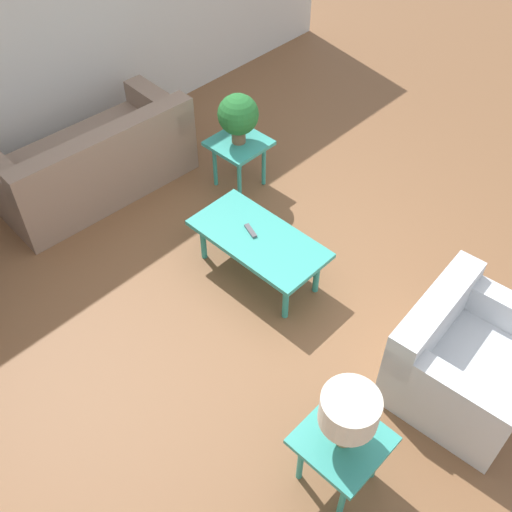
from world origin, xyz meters
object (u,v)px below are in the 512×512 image
object	(u,v)px
coffee_table	(258,241)
side_table_lamp	(342,445)
armchair	(463,360)
potted_plant	(238,115)
side_table_plant	(239,149)
table_lamp	(349,412)
sofa	(95,163)

from	to	relation	value
coffee_table	side_table_lamp	size ratio (longest dim) A/B	2.25
armchair	potted_plant	xyz separation A→B (m)	(2.71, -0.53, 0.49)
side_table_plant	table_lamp	xyz separation A→B (m)	(-2.53, 1.66, 0.40)
armchair	side_table_lamp	bearing A→B (deg)	166.81
side_table_plant	potted_plant	xyz separation A→B (m)	(-0.00, -0.00, 0.37)
side_table_lamp	table_lamp	size ratio (longest dim) A/B	1.14
armchair	side_table_lamp	distance (m)	1.15
armchair	sofa	bearing A→B (deg)	93.22
table_lamp	side_table_plant	bearing A→B (deg)	-33.31
side_table_plant	potted_plant	bearing A→B (deg)	-153.43
potted_plant	side_table_plant	bearing A→B (deg)	26.57
sofa	side_table_lamp	xyz separation A→B (m)	(-3.46, 0.67, 0.11)
armchair	side_table_plant	bearing A→B (deg)	74.98
coffee_table	table_lamp	size ratio (longest dim) A/B	2.56
sofa	side_table_lamp	bearing A→B (deg)	82.12
coffee_table	table_lamp	distance (m)	1.88
table_lamp	sofa	bearing A→B (deg)	-10.98
coffee_table	table_lamp	bearing A→B (deg)	149.42
sofa	armchair	bearing A→B (deg)	100.27
coffee_table	side_table_lamp	world-z (taller)	side_table_lamp
side_table_lamp	coffee_table	bearing A→B (deg)	-30.58
coffee_table	potted_plant	bearing A→B (deg)	-37.49
side_table_lamp	potted_plant	size ratio (longest dim) A/B	1.05
coffee_table	potted_plant	xyz separation A→B (m)	(0.95, -0.73, 0.41)
coffee_table	side_table_lamp	xyz separation A→B (m)	(-1.58, 0.93, 0.04)
side_table_plant	potted_plant	world-z (taller)	potted_plant
side_table_lamp	sofa	bearing A→B (deg)	-10.98
potted_plant	coffee_table	bearing A→B (deg)	142.51
sofa	coffee_table	xyz separation A→B (m)	(-1.89, -0.26, 0.07)
armchair	coffee_table	size ratio (longest dim) A/B	0.92
sofa	coffee_table	distance (m)	1.91
coffee_table	sofa	bearing A→B (deg)	7.83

